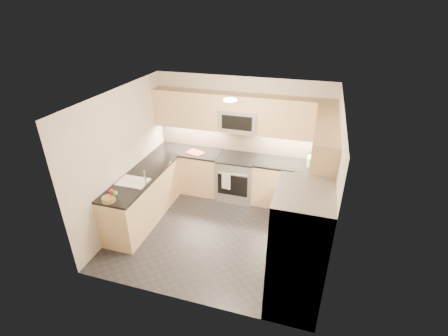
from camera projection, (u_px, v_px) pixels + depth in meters
floor at (219, 232)px, 5.98m from camera, size 3.60×3.20×0.00m
ceiling at (217, 98)px, 4.82m from camera, size 3.60×3.20×0.02m
wall_back at (241, 137)px, 6.76m from camera, size 3.60×0.02×2.50m
wall_front at (179, 230)px, 4.04m from camera, size 3.60×0.02×2.50m
wall_left at (123, 158)px, 5.86m from camera, size 0.02×3.20×2.50m
wall_right at (330, 188)px, 4.94m from camera, size 0.02×3.20×2.50m
base_cab_back_left at (189, 170)px, 7.15m from camera, size 1.42×0.60×0.90m
base_cab_back_right at (289, 185)px, 6.60m from camera, size 1.42×0.60×0.90m
base_cab_right at (305, 221)px, 5.52m from camera, size 0.60×1.70×0.90m
base_cab_peninsula at (143, 198)px, 6.15m from camera, size 0.60×2.00×0.90m
countertop_back_left at (188, 151)px, 6.93m from camera, size 1.42×0.63×0.04m
countertop_back_right at (291, 164)px, 6.38m from camera, size 1.42×0.63×0.04m
countertop_right at (308, 198)px, 5.30m from camera, size 0.63×1.70×0.04m
countertop_peninsula at (140, 177)px, 5.93m from camera, size 0.63×2.00×0.04m
upper_cab_back at (240, 113)px, 6.34m from camera, size 3.60×0.35×0.75m
upper_cab_right at (324, 145)px, 4.95m from camera, size 0.35×1.95×0.75m
backsplash_back at (241, 140)px, 6.78m from camera, size 3.60×0.01×0.51m
backsplash_right at (330, 177)px, 5.35m from camera, size 0.01×2.30×0.51m
gas_range at (237, 178)px, 6.85m from camera, size 0.76×0.65×0.91m
range_cooktop at (237, 158)px, 6.64m from camera, size 0.76×0.65×0.03m
oven_door_glass at (232, 186)px, 6.57m from camera, size 0.62×0.02×0.45m
oven_handle at (232, 174)px, 6.43m from camera, size 0.60×0.02×0.02m
microwave at (239, 120)px, 6.38m from camera, size 0.76×0.40×0.40m
microwave_door at (237, 123)px, 6.20m from camera, size 0.60×0.01×0.28m
refrigerator at (298, 251)px, 4.22m from camera, size 0.70×0.90×1.80m
fridge_handle_left at (267, 251)px, 4.13m from camera, size 0.02×0.02×1.20m
fridge_handle_right at (272, 234)px, 4.44m from camera, size 0.02×0.02×1.20m
sink_basin at (133, 185)px, 5.74m from camera, size 0.52×0.38×0.16m
faucet at (145, 178)px, 5.58m from camera, size 0.03×0.03×0.28m
utensil_bowl at (315, 162)px, 6.23m from camera, size 0.32×0.32×0.18m
cutting_board at (195, 152)px, 6.81m from camera, size 0.40×0.34×0.01m
fruit_basket at (109, 199)px, 5.16m from camera, size 0.22×0.22×0.08m
fruit_apple at (111, 191)px, 5.22m from camera, size 0.08×0.08×0.08m
fruit_pear at (116, 193)px, 5.18m from camera, size 0.07×0.07×0.07m
dish_towel_check at (226, 181)px, 6.52m from camera, size 0.19×0.04×0.35m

